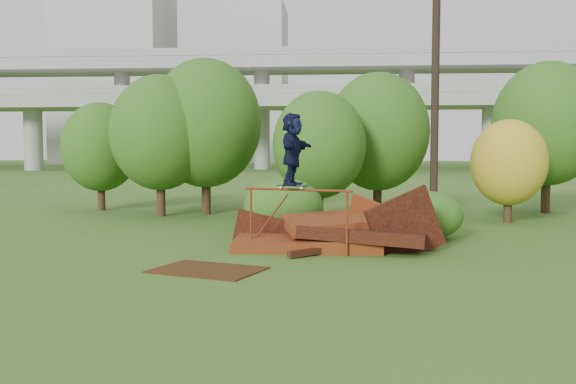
# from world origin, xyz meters

# --- Properties ---
(ground) EXTENTS (240.00, 240.00, 0.00)m
(ground) POSITION_xyz_m (0.00, 0.00, 0.00)
(ground) COLOR #2D5116
(ground) RESTS_ON ground
(scrap_pile) EXTENTS (5.95, 3.54, 2.27)m
(scrap_pile) POSITION_xyz_m (0.40, 2.76, 0.38)
(scrap_pile) COLOR #44150C
(scrap_pile) RESTS_ON ground
(grind_rail) EXTENTS (2.88, 1.05, 1.70)m
(grind_rail) POSITION_xyz_m (-0.55, 1.93, 1.26)
(grind_rail) COLOR maroon
(grind_rail) RESTS_ON ground
(skateboard) EXTENTS (0.86, 0.48, 0.09)m
(skateboard) POSITION_xyz_m (-0.68, 1.98, 1.77)
(skateboard) COLOR black
(skateboard) RESTS_ON grind_rail
(skater) EXTENTS (0.98, 1.84, 1.89)m
(skater) POSITION_xyz_m (-0.68, 1.98, 2.73)
(skater) COLOR black
(skater) RESTS_ON skateboard
(flat_plate) EXTENTS (2.78, 2.38, 0.03)m
(flat_plate) POSITION_xyz_m (-2.42, -0.65, 0.01)
(flat_plate) COLOR #3A200C
(flat_plate) RESTS_ON ground
(tree_0) EXTENTS (4.03, 4.03, 5.68)m
(tree_0) POSITION_xyz_m (-6.60, 10.53, 3.36)
(tree_0) COLOR black
(tree_0) RESTS_ON ground
(tree_1) EXTENTS (4.61, 4.61, 6.42)m
(tree_1) POSITION_xyz_m (-4.93, 11.40, 3.76)
(tree_1) COLOR black
(tree_1) RESTS_ON ground
(tree_2) EXTENTS (3.43, 3.43, 4.84)m
(tree_2) POSITION_xyz_m (-0.17, 8.77, 2.86)
(tree_2) COLOR black
(tree_2) RESTS_ON ground
(tree_3) EXTENTS (4.20, 4.20, 5.83)m
(tree_3) POSITION_xyz_m (2.14, 11.70, 3.41)
(tree_3) COLOR black
(tree_3) RESTS_ON ground
(tree_4) EXTENTS (2.76, 2.76, 3.81)m
(tree_4) POSITION_xyz_m (6.77, 9.33, 2.22)
(tree_4) COLOR black
(tree_4) RESTS_ON ground
(tree_5) EXTENTS (4.54, 4.54, 6.38)m
(tree_5) POSITION_xyz_m (9.30, 13.07, 3.76)
(tree_5) COLOR black
(tree_5) RESTS_ON ground
(tree_6) EXTENTS (3.40, 3.40, 4.75)m
(tree_6) POSITION_xyz_m (-9.89, 12.73, 2.79)
(tree_6) COLOR black
(tree_6) RESTS_ON ground
(shrub_left) EXTENTS (2.59, 2.39, 1.79)m
(shrub_left) POSITION_xyz_m (-1.24, 5.75, 0.90)
(shrub_left) COLOR #255015
(shrub_left) RESTS_ON ground
(shrub_right) EXTENTS (2.05, 1.88, 1.45)m
(shrub_right) POSITION_xyz_m (3.26, 4.73, 0.73)
(shrub_right) COLOR #255015
(shrub_right) RESTS_ON ground
(utility_pole) EXTENTS (1.40, 0.28, 9.39)m
(utility_pole) POSITION_xyz_m (3.91, 8.27, 4.77)
(utility_pole) COLOR black
(utility_pole) RESTS_ON ground
(freeway_overpass) EXTENTS (160.00, 15.00, 13.70)m
(freeway_overpass) POSITION_xyz_m (0.00, 62.92, 10.32)
(freeway_overpass) COLOR gray
(freeway_overpass) RESTS_ON ground
(building_left) EXTENTS (18.00, 16.00, 35.00)m
(building_left) POSITION_xyz_m (-38.00, 95.00, 17.50)
(building_left) COLOR #9E9E99
(building_left) RESTS_ON ground
(building_right) EXTENTS (14.00, 14.00, 28.00)m
(building_right) POSITION_xyz_m (-16.00, 102.00, 14.00)
(building_right) COLOR #9E9E99
(building_right) RESTS_ON ground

